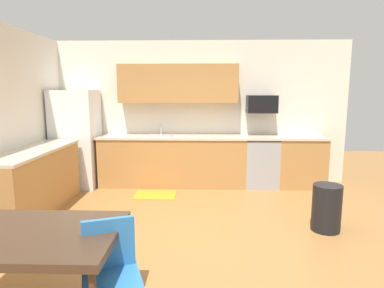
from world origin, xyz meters
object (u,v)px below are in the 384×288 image
at_px(refrigerator, 77,139).
at_px(chair_near_table, 111,270).
at_px(oven_range, 261,162).
at_px(dining_table, 23,240).
at_px(trash_bin, 327,208).
at_px(microwave, 262,104).

relative_size(refrigerator, chair_near_table, 2.10).
relative_size(refrigerator, oven_range, 1.96).
height_order(refrigerator, chair_near_table, refrigerator).
relative_size(oven_range, dining_table, 0.65).
xyz_separation_m(dining_table, trash_bin, (2.91, 1.81, -0.39)).
relative_size(refrigerator, microwave, 3.30).
bearing_deg(microwave, dining_table, -121.64).
bearing_deg(refrigerator, chair_near_table, -66.30).
bearing_deg(oven_range, trash_bin, -76.24).
distance_m(refrigerator, dining_table, 3.88).
relative_size(refrigerator, trash_bin, 2.97).
height_order(oven_range, microwave, microwave).
distance_m(refrigerator, trash_bin, 4.40).
relative_size(dining_table, chair_near_table, 1.65).
relative_size(oven_range, chair_near_table, 1.07).
distance_m(dining_table, chair_near_table, 0.70).
relative_size(refrigerator, dining_table, 1.27).
xyz_separation_m(refrigerator, microwave, (3.42, 0.18, 0.64)).
xyz_separation_m(microwave, dining_table, (-2.41, -3.92, -0.84)).
bearing_deg(chair_near_table, refrigerator, 113.70).
xyz_separation_m(oven_range, chair_near_table, (-1.75, -3.90, 0.05)).
xyz_separation_m(microwave, chair_near_table, (-1.75, -4.00, -1.02)).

